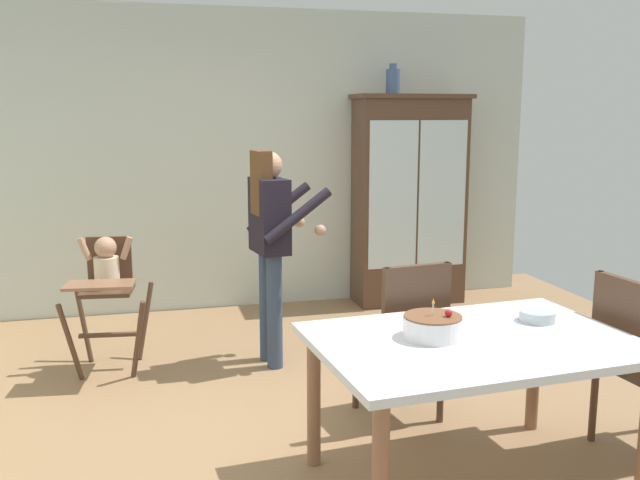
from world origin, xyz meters
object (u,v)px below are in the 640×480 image
object	(u,v)px
china_cabinet	(409,200)
ceramic_vase	(393,81)
dining_chair_right_end	(636,353)
adult_person	(271,231)
birthday_cake	(433,327)
dining_chair_far_side	(407,330)
serving_bowl	(537,316)
dining_table	(473,356)
high_chair_with_toddler	(107,279)

from	to	relation	value
china_cabinet	ceramic_vase	distance (m)	1.10
dining_chair_right_end	adult_person	bearing A→B (deg)	36.99
china_cabinet	adult_person	size ratio (longest dim) A/B	1.27
china_cabinet	ceramic_vase	world-z (taller)	ceramic_vase
adult_person	birthday_cake	bearing A→B (deg)	-174.59
dining_chair_far_side	serving_bowl	bearing A→B (deg)	122.69
china_cabinet	ceramic_vase	bearing A→B (deg)	178.82
adult_person	dining_chair_far_side	distance (m)	1.35
ceramic_vase	adult_person	xyz separation A→B (m)	(-1.38, -1.36, -1.10)
ceramic_vase	dining_chair_far_side	distance (m)	3.03
birthday_cake	ceramic_vase	bearing A→B (deg)	73.49
ceramic_vase	dining_chair_right_end	xyz separation A→B (m)	(0.21, -3.15, -1.51)
ceramic_vase	adult_person	distance (m)	2.23
dining_table	china_cabinet	bearing A→B (deg)	73.86
high_chair_with_toddler	dining_chair_far_side	world-z (taller)	dining_chair_far_side
ceramic_vase	dining_table	xyz separation A→B (m)	(-0.75, -3.23, -1.42)
china_cabinet	dining_chair_right_end	xyz separation A→B (m)	(0.03, -3.15, -0.42)
high_chair_with_toddler	china_cabinet	bearing A→B (deg)	30.44
birthday_cake	dining_chair_far_side	size ratio (longest dim) A/B	0.29
china_cabinet	dining_table	bearing A→B (deg)	-106.14
ceramic_vase	birthday_cake	bearing A→B (deg)	-106.51
serving_bowl	dining_chair_far_side	world-z (taller)	dining_chair_far_side
birthday_cake	dining_chair_far_side	world-z (taller)	dining_chair_far_side
dining_chair_far_side	high_chair_with_toddler	bearing A→B (deg)	-45.83
china_cabinet	serving_bowl	size ratio (longest dim) A/B	10.83
high_chair_with_toddler	serving_bowl	world-z (taller)	high_chair_with_toddler
china_cabinet	adult_person	distance (m)	2.07
adult_person	serving_bowl	world-z (taller)	adult_person
ceramic_vase	birthday_cake	xyz separation A→B (m)	(-0.94, -3.17, -1.27)
serving_bowl	dining_chair_far_side	xyz separation A→B (m)	(-0.48, 0.56, -0.21)
dining_chair_far_side	dining_chair_right_end	xyz separation A→B (m)	(1.01, -0.66, 0.00)
dining_chair_far_side	china_cabinet	bearing A→B (deg)	-119.77
adult_person	dining_chair_right_end	distance (m)	2.44
adult_person	serving_bowl	distance (m)	2.02
ceramic_vase	adult_person	size ratio (longest dim) A/B	0.18
china_cabinet	dining_chair_right_end	distance (m)	3.18
adult_person	high_chair_with_toddler	bearing A→B (deg)	73.11
birthday_cake	dining_table	bearing A→B (deg)	-17.86
birthday_cake	serving_bowl	bearing A→B (deg)	10.23
adult_person	ceramic_vase	bearing A→B (deg)	-53.93
serving_bowl	dining_chair_right_end	size ratio (longest dim) A/B	0.19
high_chair_with_toddler	dining_table	world-z (taller)	high_chair_with_toddler
ceramic_vase	high_chair_with_toddler	bearing A→B (deg)	-154.64
dining_table	birthday_cake	size ratio (longest dim) A/B	5.60
adult_person	dining_table	bearing A→B (deg)	-169.76
ceramic_vase	dining_table	size ratio (longest dim) A/B	0.17
high_chair_with_toddler	dining_table	xyz separation A→B (m)	(1.75, -2.04, -0.00)
serving_bowl	dining_table	bearing A→B (deg)	-158.47
ceramic_vase	dining_chair_right_end	size ratio (longest dim) A/B	0.28
ceramic_vase	serving_bowl	world-z (taller)	ceramic_vase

